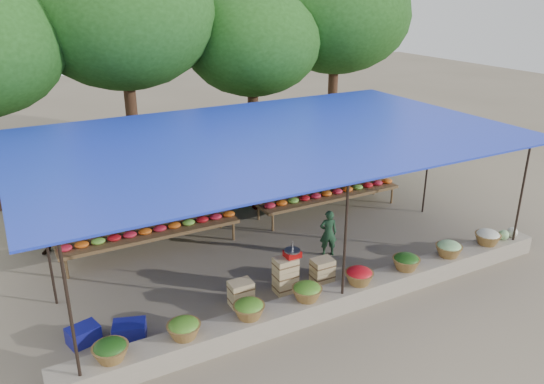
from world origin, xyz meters
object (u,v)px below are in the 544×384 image
blue_crate_front (130,331)px  crate_counter (284,279)px  weighing_scale (292,253)px  blue_crate_back (83,335)px  vendor_seated (328,233)px

blue_crate_front → crate_counter: bearing=20.1°
weighing_scale → blue_crate_back: bearing=176.7°
vendor_seated → weighing_scale: bearing=52.8°
blue_crate_front → blue_crate_back: (-0.74, 0.30, -0.01)m
blue_crate_front → blue_crate_back: bearing=176.7°
crate_counter → vendor_seated: size_ratio=2.11×
crate_counter → vendor_seated: (1.69, 0.93, 0.25)m
weighing_scale → vendor_seated: weighing_scale is taller
crate_counter → vendor_seated: 1.95m
weighing_scale → vendor_seated: 1.80m
weighing_scale → blue_crate_back: (-4.10, 0.24, -0.70)m
crate_counter → weighing_scale: bearing=0.0°
crate_counter → blue_crate_back: 3.92m
blue_crate_front → weighing_scale: bearing=20.0°
vendor_seated → blue_crate_back: bearing=28.2°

